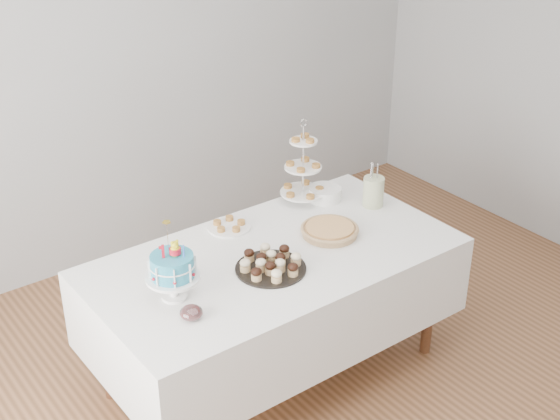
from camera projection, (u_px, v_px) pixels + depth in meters
floor at (307, 401)px, 4.17m from camera, size 5.00×5.00×0.00m
walls at (312, 173)px, 3.54m from camera, size 5.04×4.04×2.70m
table at (274, 292)px, 4.13m from camera, size 1.92×1.02×0.77m
birthday_cake at (173, 278)px, 3.62m from camera, size 0.26×0.26×0.40m
cupcake_tray at (271, 263)px, 3.88m from camera, size 0.36×0.36×0.08m
pie at (330, 230)px, 4.20m from camera, size 0.32×0.32×0.05m
tiered_stand at (303, 168)px, 4.47m from camera, size 0.26×0.26×0.51m
plate_stack at (325, 194)px, 4.56m from camera, size 0.20×0.20×0.08m
pastry_plate at (229, 226)px, 4.27m from camera, size 0.24×0.24×0.04m
jam_bowl_a at (191, 313)px, 3.52m from camera, size 0.11×0.11×0.06m
jam_bowl_b at (166, 276)px, 3.79m from camera, size 0.11×0.11×0.07m
utensil_pitcher at (373, 191)px, 4.47m from camera, size 0.13×0.12×0.27m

